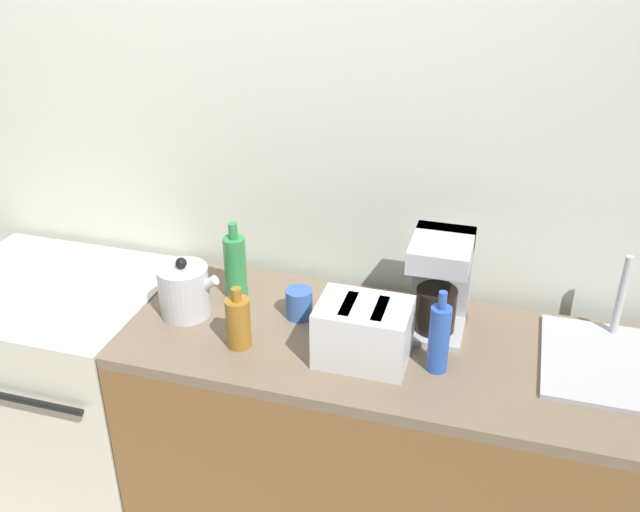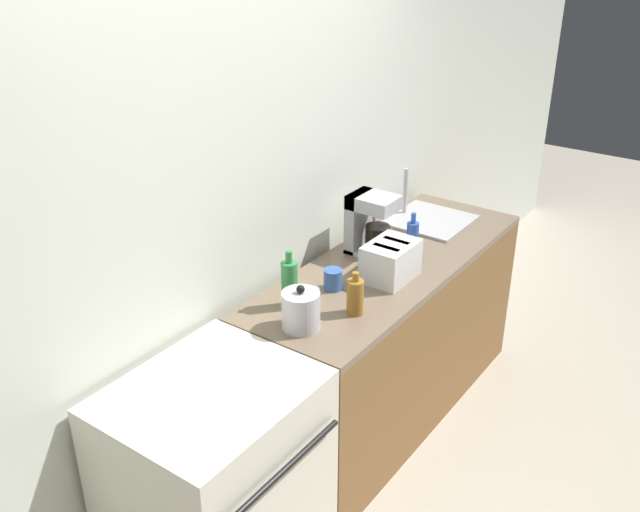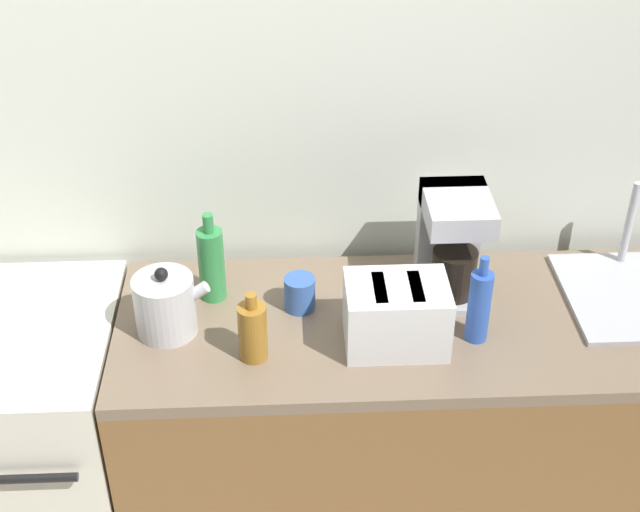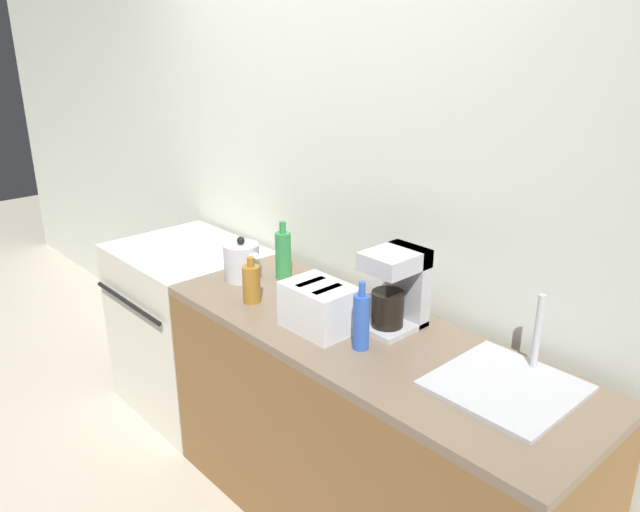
{
  "view_description": "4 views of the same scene",
  "coord_description": "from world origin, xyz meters",
  "px_view_note": "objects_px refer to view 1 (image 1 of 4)",
  "views": [
    {
      "loc": [
        0.86,
        -1.47,
        2.19
      ],
      "look_at": [
        0.33,
        0.35,
        1.18
      ],
      "focal_mm": 40.0,
      "sensor_mm": 36.0,
      "label": 1
    },
    {
      "loc": [
        -2.17,
        -1.26,
        2.54
      ],
      "look_at": [
        0.15,
        0.39,
        1.13
      ],
      "focal_mm": 40.0,
      "sensor_mm": 36.0,
      "label": 2
    },
    {
      "loc": [
        0.21,
        -1.61,
        2.45
      ],
      "look_at": [
        0.3,
        0.37,
        1.11
      ],
      "focal_mm": 50.0,
      "sensor_mm": 36.0,
      "label": 3
    },
    {
      "loc": [
        2.1,
        -1.23,
        2.03
      ],
      "look_at": [
        0.39,
        0.33,
        1.17
      ],
      "focal_mm": 35.0,
      "sensor_mm": 36.0,
      "label": 4
    }
  ],
  "objects_px": {
    "stove": "(69,389)",
    "toaster": "(363,332)",
    "bottle_green": "(237,266)",
    "cup_blue": "(299,303)",
    "coffee_maker": "(440,279)",
    "bottle_blue": "(439,338)",
    "bottle_amber": "(238,322)",
    "kettle": "(184,291)"
  },
  "relations": [
    {
      "from": "stove",
      "to": "toaster",
      "type": "relative_size",
      "value": 3.44
    },
    {
      "from": "bottle_green",
      "to": "cup_blue",
      "type": "distance_m",
      "value": 0.26
    },
    {
      "from": "coffee_maker",
      "to": "bottle_blue",
      "type": "relative_size",
      "value": 1.21
    },
    {
      "from": "bottle_amber",
      "to": "cup_blue",
      "type": "xyz_separation_m",
      "value": [
        0.13,
        0.2,
        -0.03
      ]
    },
    {
      "from": "bottle_blue",
      "to": "cup_blue",
      "type": "distance_m",
      "value": 0.5
    },
    {
      "from": "kettle",
      "to": "toaster",
      "type": "distance_m",
      "value": 0.61
    },
    {
      "from": "stove",
      "to": "coffee_maker",
      "type": "xyz_separation_m",
      "value": [
        1.34,
        0.14,
        0.62
      ]
    },
    {
      "from": "bottle_blue",
      "to": "toaster",
      "type": "bearing_deg",
      "value": -178.4
    },
    {
      "from": "kettle",
      "to": "coffee_maker",
      "type": "bearing_deg",
      "value": 11.7
    },
    {
      "from": "bottle_green",
      "to": "cup_blue",
      "type": "bearing_deg",
      "value": -15.23
    },
    {
      "from": "kettle",
      "to": "bottle_blue",
      "type": "distance_m",
      "value": 0.83
    },
    {
      "from": "bottle_amber",
      "to": "bottle_green",
      "type": "relative_size",
      "value": 0.74
    },
    {
      "from": "toaster",
      "to": "coffee_maker",
      "type": "relative_size",
      "value": 0.85
    },
    {
      "from": "stove",
      "to": "bottle_amber",
      "type": "height_order",
      "value": "bottle_amber"
    },
    {
      "from": "bottle_blue",
      "to": "stove",
      "type": "bearing_deg",
      "value": 176.21
    },
    {
      "from": "toaster",
      "to": "coffee_maker",
      "type": "bearing_deg",
      "value": 52.5
    },
    {
      "from": "stove",
      "to": "kettle",
      "type": "height_order",
      "value": "kettle"
    },
    {
      "from": "stove",
      "to": "coffee_maker",
      "type": "height_order",
      "value": "coffee_maker"
    },
    {
      "from": "kettle",
      "to": "cup_blue",
      "type": "height_order",
      "value": "kettle"
    },
    {
      "from": "coffee_maker",
      "to": "cup_blue",
      "type": "xyz_separation_m",
      "value": [
        -0.43,
        -0.08,
        -0.12
      ]
    },
    {
      "from": "cup_blue",
      "to": "bottle_amber",
      "type": "bearing_deg",
      "value": -121.73
    },
    {
      "from": "kettle",
      "to": "bottle_blue",
      "type": "bearing_deg",
      "value": -4.82
    },
    {
      "from": "stove",
      "to": "coffee_maker",
      "type": "relative_size",
      "value": 2.94
    },
    {
      "from": "kettle",
      "to": "coffee_maker",
      "type": "distance_m",
      "value": 0.82
    },
    {
      "from": "cup_blue",
      "to": "coffee_maker",
      "type": "bearing_deg",
      "value": 10.29
    },
    {
      "from": "bottle_green",
      "to": "cup_blue",
      "type": "relative_size",
      "value": 2.76
    },
    {
      "from": "bottle_blue",
      "to": "cup_blue",
      "type": "height_order",
      "value": "bottle_blue"
    },
    {
      "from": "stove",
      "to": "kettle",
      "type": "relative_size",
      "value": 4.5
    },
    {
      "from": "coffee_maker",
      "to": "bottle_green",
      "type": "relative_size",
      "value": 1.15
    },
    {
      "from": "bottle_amber",
      "to": "bottle_green",
      "type": "xyz_separation_m",
      "value": [
        -0.11,
        0.27,
        0.03
      ]
    },
    {
      "from": "stove",
      "to": "kettle",
      "type": "xyz_separation_m",
      "value": [
        0.54,
        -0.02,
        0.54
      ]
    },
    {
      "from": "toaster",
      "to": "bottle_blue",
      "type": "relative_size",
      "value": 1.03
    },
    {
      "from": "toaster",
      "to": "kettle",
      "type": "bearing_deg",
      "value": 172.89
    },
    {
      "from": "kettle",
      "to": "bottle_blue",
      "type": "relative_size",
      "value": 0.79
    },
    {
      "from": "toaster",
      "to": "bottle_blue",
      "type": "xyz_separation_m",
      "value": [
        0.22,
        0.01,
        0.02
      ]
    },
    {
      "from": "toaster",
      "to": "bottle_amber",
      "type": "distance_m",
      "value": 0.38
    },
    {
      "from": "toaster",
      "to": "bottle_amber",
      "type": "height_order",
      "value": "bottle_amber"
    },
    {
      "from": "bottle_amber",
      "to": "coffee_maker",
      "type": "bearing_deg",
      "value": 26.81
    },
    {
      "from": "bottle_green",
      "to": "stove",
      "type": "bearing_deg",
      "value": -168.93
    },
    {
      "from": "toaster",
      "to": "bottle_blue",
      "type": "height_order",
      "value": "bottle_blue"
    },
    {
      "from": "bottle_green",
      "to": "toaster",
      "type": "bearing_deg",
      "value": -24.9
    },
    {
      "from": "stove",
      "to": "bottle_green",
      "type": "height_order",
      "value": "bottle_green"
    }
  ]
}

